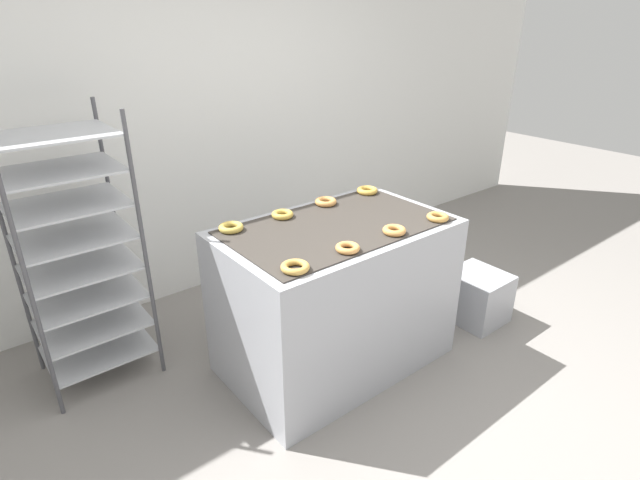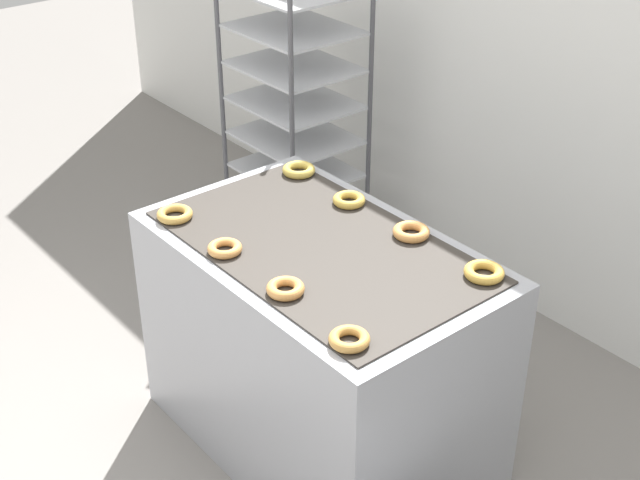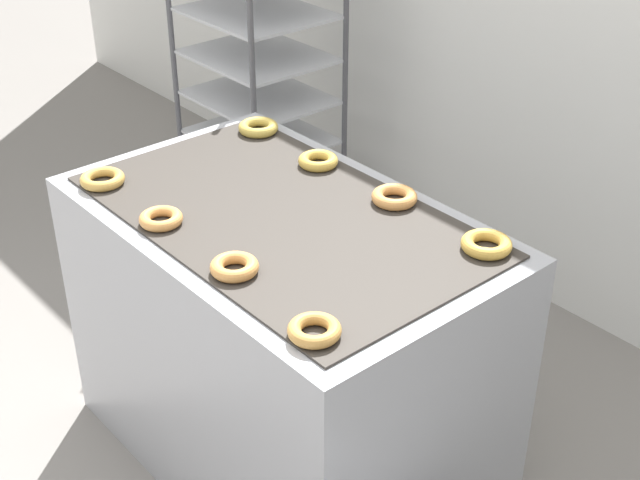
{
  "view_description": "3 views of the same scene",
  "coord_description": "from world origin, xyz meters",
  "px_view_note": "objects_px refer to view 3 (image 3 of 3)",
  "views": [
    {
      "loc": [
        -1.71,
        -1.33,
        2.03
      ],
      "look_at": [
        0.0,
        0.81,
        0.79
      ],
      "focal_mm": 28.0,
      "sensor_mm": 36.0,
      "label": 1
    },
    {
      "loc": [
        2.15,
        -1.1,
        2.59
      ],
      "look_at": [
        0.0,
        0.66,
        0.96
      ],
      "focal_mm": 50.0,
      "sensor_mm": 36.0,
      "label": 2
    },
    {
      "loc": [
        1.8,
        -0.72,
        2.2
      ],
      "look_at": [
        0.0,
        0.81,
        0.79
      ],
      "focal_mm": 50.0,
      "sensor_mm": 36.0,
      "label": 3
    }
  ],
  "objects_px": {
    "baking_rack_cart": "(259,77)",
    "donut_far_right": "(486,244)",
    "donut_near_midright": "(234,267)",
    "donut_far_left": "(258,127)",
    "donut_far_midleft": "(318,161)",
    "donut_near_midleft": "(161,219)",
    "donut_far_midright": "(394,197)",
    "donut_near_left": "(102,179)",
    "donut_near_right": "(314,330)",
    "fryer_machine": "(284,343)"
  },
  "relations": [
    {
      "from": "baking_rack_cart",
      "to": "donut_far_right",
      "type": "bearing_deg",
      "value": -17.06
    },
    {
      "from": "donut_near_midright",
      "to": "donut_far_left",
      "type": "distance_m",
      "value": 0.9
    },
    {
      "from": "donut_far_left",
      "to": "donut_far_midleft",
      "type": "distance_m",
      "value": 0.34
    },
    {
      "from": "donut_near_midright",
      "to": "donut_near_midleft",
      "type": "bearing_deg",
      "value": -178.75
    },
    {
      "from": "donut_far_midright",
      "to": "donut_near_left",
      "type": "bearing_deg",
      "value": -138.23
    },
    {
      "from": "donut_far_midleft",
      "to": "baking_rack_cart",
      "type": "bearing_deg",
      "value": 152.5
    },
    {
      "from": "baking_rack_cart",
      "to": "donut_far_midleft",
      "type": "xyz_separation_m",
      "value": [
        1.03,
        -0.54,
        0.14
      ]
    },
    {
      "from": "donut_far_midright",
      "to": "donut_far_left",
      "type": "bearing_deg",
      "value": 179.69
    },
    {
      "from": "donut_far_left",
      "to": "baking_rack_cart",
      "type": "bearing_deg",
      "value": 143.03
    },
    {
      "from": "baking_rack_cart",
      "to": "donut_near_midleft",
      "type": "relative_size",
      "value": 12.85
    },
    {
      "from": "donut_far_right",
      "to": "donut_far_midleft",
      "type": "bearing_deg",
      "value": -179.39
    },
    {
      "from": "donut_far_left",
      "to": "donut_far_right",
      "type": "xyz_separation_m",
      "value": [
        1.03,
        -0.01,
        0.0
      ]
    },
    {
      "from": "donut_near_left",
      "to": "donut_near_midleft",
      "type": "distance_m",
      "value": 0.33
    },
    {
      "from": "donut_far_left",
      "to": "donut_far_midright",
      "type": "relative_size",
      "value": 1.01
    },
    {
      "from": "donut_near_midright",
      "to": "donut_far_left",
      "type": "height_order",
      "value": "same"
    },
    {
      "from": "donut_far_left",
      "to": "donut_far_midright",
      "type": "xyz_separation_m",
      "value": [
        0.67,
        -0.0,
        0.0
      ]
    },
    {
      "from": "donut_near_midleft",
      "to": "donut_far_left",
      "type": "relative_size",
      "value": 0.9
    },
    {
      "from": "donut_near_midleft",
      "to": "donut_far_left",
      "type": "xyz_separation_m",
      "value": [
        -0.33,
        0.6,
        0.0
      ]
    },
    {
      "from": "baking_rack_cart",
      "to": "donut_far_right",
      "type": "xyz_separation_m",
      "value": [
        1.73,
        -0.53,
        0.14
      ]
    },
    {
      "from": "baking_rack_cart",
      "to": "donut_near_right",
      "type": "distance_m",
      "value": 2.06
    },
    {
      "from": "donut_near_midleft",
      "to": "donut_far_left",
      "type": "bearing_deg",
      "value": 118.99
    },
    {
      "from": "donut_far_midleft",
      "to": "donut_far_right",
      "type": "height_order",
      "value": "donut_far_right"
    },
    {
      "from": "donut_near_left",
      "to": "donut_far_midleft",
      "type": "xyz_separation_m",
      "value": [
        0.34,
        0.59,
        0.0
      ]
    },
    {
      "from": "donut_near_left",
      "to": "donut_far_midright",
      "type": "height_order",
      "value": "donut_far_midright"
    },
    {
      "from": "donut_far_midright",
      "to": "donut_far_right",
      "type": "xyz_separation_m",
      "value": [
        0.36,
        -0.0,
        -0.0
      ]
    },
    {
      "from": "baking_rack_cart",
      "to": "donut_near_right",
      "type": "relative_size",
      "value": 12.51
    },
    {
      "from": "donut_far_left",
      "to": "donut_far_midright",
      "type": "distance_m",
      "value": 0.67
    },
    {
      "from": "baking_rack_cart",
      "to": "donut_near_right",
      "type": "height_order",
      "value": "baking_rack_cart"
    },
    {
      "from": "donut_near_right",
      "to": "donut_far_right",
      "type": "height_order",
      "value": "donut_far_right"
    },
    {
      "from": "fryer_machine",
      "to": "donut_far_right",
      "type": "bearing_deg",
      "value": 29.71
    },
    {
      "from": "baking_rack_cart",
      "to": "donut_far_midright",
      "type": "bearing_deg",
      "value": -21.05
    },
    {
      "from": "fryer_machine",
      "to": "donut_near_midleft",
      "type": "bearing_deg",
      "value": -120.82
    },
    {
      "from": "donut_near_midright",
      "to": "donut_far_midright",
      "type": "height_order",
      "value": "same"
    },
    {
      "from": "fryer_machine",
      "to": "donut_near_right",
      "type": "xyz_separation_m",
      "value": [
        0.51,
        -0.31,
        0.49
      ]
    },
    {
      "from": "baking_rack_cart",
      "to": "donut_far_left",
      "type": "relative_size",
      "value": 11.63
    },
    {
      "from": "donut_far_midright",
      "to": "baking_rack_cart",
      "type": "bearing_deg",
      "value": 158.95
    },
    {
      "from": "donut_near_left",
      "to": "donut_far_midright",
      "type": "relative_size",
      "value": 1.0
    },
    {
      "from": "donut_near_midright",
      "to": "donut_far_midleft",
      "type": "bearing_deg",
      "value": 120.59
    },
    {
      "from": "donut_near_left",
      "to": "donut_near_right",
      "type": "bearing_deg",
      "value": -0.37
    },
    {
      "from": "baking_rack_cart",
      "to": "donut_far_left",
      "type": "distance_m",
      "value": 0.88
    },
    {
      "from": "donut_near_right",
      "to": "donut_far_midright",
      "type": "distance_m",
      "value": 0.7
    },
    {
      "from": "donut_near_midright",
      "to": "donut_far_left",
      "type": "relative_size",
      "value": 0.93
    },
    {
      "from": "donut_near_right",
      "to": "donut_far_left",
      "type": "distance_m",
      "value": 1.19
    },
    {
      "from": "donut_near_right",
      "to": "donut_far_right",
      "type": "xyz_separation_m",
      "value": [
        0.01,
        0.61,
        0.0
      ]
    },
    {
      "from": "donut_near_midright",
      "to": "donut_near_right",
      "type": "bearing_deg",
      "value": -3.16
    },
    {
      "from": "donut_far_midleft",
      "to": "donut_near_midleft",
      "type": "bearing_deg",
      "value": -90.39
    },
    {
      "from": "donut_near_left",
      "to": "donut_near_midright",
      "type": "height_order",
      "value": "donut_near_midright"
    },
    {
      "from": "donut_near_midleft",
      "to": "donut_far_right",
      "type": "height_order",
      "value": "donut_far_right"
    },
    {
      "from": "donut_near_left",
      "to": "donut_far_right",
      "type": "height_order",
      "value": "donut_far_right"
    },
    {
      "from": "fryer_machine",
      "to": "donut_near_right",
      "type": "distance_m",
      "value": 0.77
    }
  ]
}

